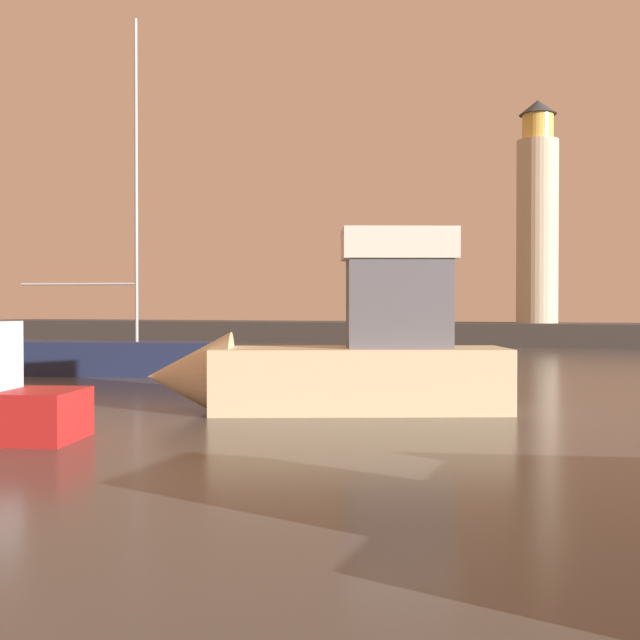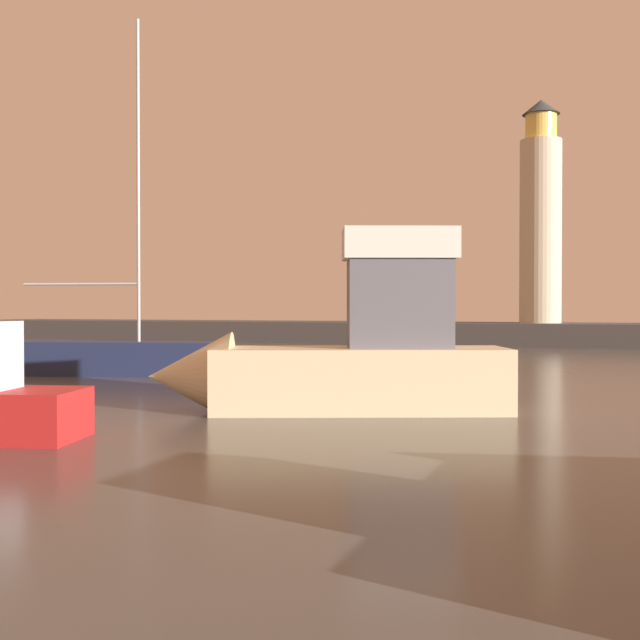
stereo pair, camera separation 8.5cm
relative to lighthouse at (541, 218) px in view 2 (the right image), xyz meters
The scene contains 5 objects.
ground_plane 28.23m from the lighthouse, 89.17° to the right, with size 220.00×220.00×0.00m, color #4C4742.
breakwater 7.89m from the lighthouse, ahead, with size 91.48×6.84×1.50m, color #423F3D.
lighthouse is the anchor object (origin of this frame).
motorboat_3 37.47m from the lighthouse, 92.26° to the right, with size 8.95×5.35×4.70m.
sailboat_moored 33.44m from the lighthouse, 112.82° to the right, with size 8.52×4.03×13.32m.
Camera 2 is at (4.73, -0.83, 2.54)m, focal length 43.79 mm.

